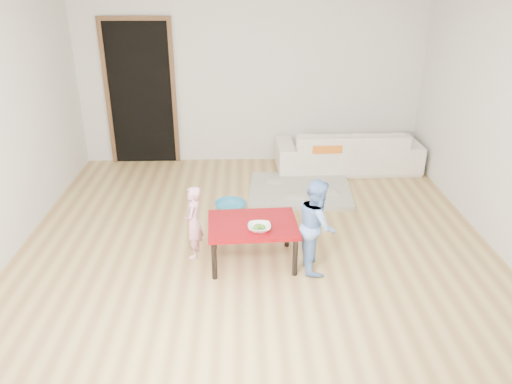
{
  "coord_description": "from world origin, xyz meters",
  "views": [
    {
      "loc": [
        -0.13,
        -4.76,
        2.7
      ],
      "look_at": [
        0.0,
        -0.2,
        0.65
      ],
      "focal_mm": 35.0,
      "sensor_mm": 36.0,
      "label": 1
    }
  ],
  "objects_px": {
    "sofa": "(347,150)",
    "child_blue": "(317,225)",
    "child_pink": "(193,222)",
    "basin": "(230,207)",
    "bowl": "(259,228)",
    "red_table": "(253,242)"
  },
  "relations": [
    {
      "from": "child_pink",
      "to": "child_blue",
      "type": "bearing_deg",
      "value": 82.92
    },
    {
      "from": "sofa",
      "to": "child_blue",
      "type": "xyz_separation_m",
      "value": [
        -0.82,
        -2.63,
        0.17
      ]
    },
    {
      "from": "bowl",
      "to": "basin",
      "type": "distance_m",
      "value": 1.38
    },
    {
      "from": "child_pink",
      "to": "basin",
      "type": "xyz_separation_m",
      "value": [
        0.35,
        1.01,
        -0.32
      ]
    },
    {
      "from": "sofa",
      "to": "bowl",
      "type": "height_order",
      "value": "sofa"
    },
    {
      "from": "sofa",
      "to": "red_table",
      "type": "xyz_separation_m",
      "value": [
        -1.43,
        -2.51,
        -0.08
      ]
    },
    {
      "from": "bowl",
      "to": "child_blue",
      "type": "relative_size",
      "value": 0.24
    },
    {
      "from": "sofa",
      "to": "basin",
      "type": "distance_m",
      "value": 2.17
    },
    {
      "from": "bowl",
      "to": "red_table",
      "type": "bearing_deg",
      "value": 112.48
    },
    {
      "from": "bowl",
      "to": "basin",
      "type": "relative_size",
      "value": 0.58
    },
    {
      "from": "bowl",
      "to": "basin",
      "type": "height_order",
      "value": "bowl"
    },
    {
      "from": "basin",
      "to": "child_pink",
      "type": "bearing_deg",
      "value": -108.92
    },
    {
      "from": "child_pink",
      "to": "basin",
      "type": "bearing_deg",
      "value": 165.96
    },
    {
      "from": "red_table",
      "to": "child_blue",
      "type": "bearing_deg",
      "value": -11.05
    },
    {
      "from": "basin",
      "to": "child_blue",
      "type": "bearing_deg",
      "value": -55.86
    },
    {
      "from": "child_blue",
      "to": "basin",
      "type": "bearing_deg",
      "value": 31.29
    },
    {
      "from": "sofa",
      "to": "child_pink",
      "type": "height_order",
      "value": "child_pink"
    },
    {
      "from": "bowl",
      "to": "basin",
      "type": "bearing_deg",
      "value": 103.41
    },
    {
      "from": "red_table",
      "to": "bowl",
      "type": "distance_m",
      "value": 0.29
    },
    {
      "from": "child_pink",
      "to": "bowl",
      "type": "bearing_deg",
      "value": 71.58
    },
    {
      "from": "red_table",
      "to": "bowl",
      "type": "bearing_deg",
      "value": -67.52
    },
    {
      "from": "red_table",
      "to": "bowl",
      "type": "relative_size",
      "value": 3.95
    }
  ]
}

